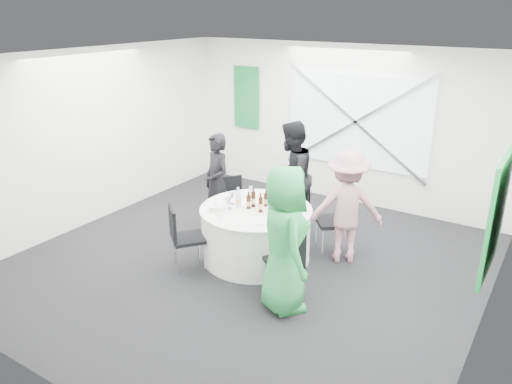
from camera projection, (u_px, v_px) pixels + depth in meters
The scene contains 47 objects.
floor at pixel (248, 263), 7.00m from camera, with size 6.00×6.00×0.00m, color black.
ceiling at pixel (247, 57), 6.02m from camera, with size 6.00×6.00×0.00m, color silver.
wall_back at pixel (341, 125), 8.87m from camera, with size 6.00×6.00×0.00m, color white.
wall_front at pixel (48, 260), 4.15m from camera, with size 6.00×6.00×0.00m, color white.
wall_left at pixel (93, 137), 8.03m from camera, with size 6.00×6.00×0.00m, color white.
wall_right at pixel (497, 217), 4.98m from camera, with size 6.00×6.00×0.00m, color white.
window_panel at pixel (357, 121), 8.65m from camera, with size 2.60×0.03×1.60m, color silver.
window_brace_a at pixel (356, 122), 8.62m from camera, with size 0.05×0.05×3.16m, color silver.
window_brace_b at pixel (356, 122), 8.62m from camera, with size 0.05×0.05×3.16m, color silver.
green_banner at pixel (246, 98), 9.74m from camera, with size 0.55×0.04×1.20m, color #156935.
green_sign at pixel (497, 215), 5.56m from camera, with size 0.05×1.20×1.40m, color #177F34.
banquet_table at pixel (256, 233), 7.02m from camera, with size 1.56×1.56×0.76m.
chair_back at pixel (294, 199), 7.84m from camera, with size 0.42×0.43×0.92m.
chair_back_left at pixel (233, 199), 7.94m from camera, with size 0.54×0.54×0.85m.
chair_back_right at pixel (340, 214), 7.08m from camera, with size 0.66×0.66×1.03m.
chair_front_right at pixel (286, 259), 5.99m from camera, with size 0.58×0.58×0.91m.
chair_front_left at pixel (182, 233), 6.66m from camera, with size 0.58×0.58×0.91m.
person_man_back_left at pixel (217, 182), 7.84m from camera, with size 0.57×0.37×1.56m, color black.
person_man_back at pixel (291, 177), 7.76m from camera, with size 0.86×0.47×1.76m, color black.
person_woman_pink at pixel (346, 207), 6.83m from camera, with size 1.03×0.48×1.59m, color #BC7989.
person_woman_green at pixel (284, 240), 5.69m from camera, with size 0.86×0.56×1.76m, color green.
plate_back at pixel (275, 197), 7.28m from camera, with size 0.27×0.27×0.01m.
plate_back_left at pixel (238, 195), 7.36m from camera, with size 0.28×0.28×0.01m.
plate_back_right at pixel (300, 210), 6.80m from camera, with size 0.28×0.28×0.04m.
plate_front_right at pixel (276, 224), 6.37m from camera, with size 0.25×0.25×0.04m.
plate_front_left at pixel (220, 211), 6.79m from camera, with size 0.25×0.25×0.01m.
napkin at pixel (216, 208), 6.79m from camera, with size 0.18×0.12×0.05m, color white.
beer_bottle_a at pixel (253, 200), 6.91m from camera, with size 0.06×0.06×0.27m.
beer_bottle_b at pixel (266, 200), 6.94m from camera, with size 0.06×0.06×0.24m.
beer_bottle_c at pixel (261, 205), 6.73m from camera, with size 0.06×0.06×0.27m.
beer_bottle_d at pixel (249, 202), 6.85m from camera, with size 0.06×0.06×0.25m.
green_water_bottle at pixel (272, 202), 6.80m from camera, with size 0.08×0.08×0.29m.
clear_water_bottle at pixel (238, 200), 6.88m from camera, with size 0.08×0.08×0.30m.
wine_glass_a at pixel (230, 200), 6.84m from camera, with size 0.07×0.07×0.17m.
wine_glass_b at pixel (251, 190), 7.23m from camera, with size 0.07×0.07×0.17m.
wine_glass_c at pixel (228, 202), 6.77m from camera, with size 0.07×0.07×0.17m.
wine_glass_d at pixel (232, 196), 7.00m from camera, with size 0.07×0.07×0.17m.
fork_a at pixel (288, 199), 7.20m from camera, with size 0.01×0.15×0.01m, color silver.
knife_a at pixel (265, 194), 7.41m from camera, with size 0.01×0.15×0.01m, color silver.
fork_b at pixel (295, 215), 6.67m from camera, with size 0.01×0.15×0.01m, color silver.
knife_b at pixel (294, 203), 7.07m from camera, with size 0.01×0.15×0.01m, color silver.
fork_c at pixel (250, 193), 7.42m from camera, with size 0.01×0.15×0.01m, color silver.
knife_c at pixel (228, 197), 7.27m from camera, with size 0.01×0.15×0.01m, color silver.
fork_d at pixel (216, 205), 6.98m from camera, with size 0.01×0.15×0.01m, color silver.
knife_d at pixel (218, 216), 6.62m from camera, with size 0.01×0.15×0.01m, color silver.
fork_e at pixel (259, 225), 6.35m from camera, with size 0.01×0.15×0.01m, color silver.
knife_e at pixel (284, 221), 6.47m from camera, with size 0.01×0.15×0.01m, color silver.
Camera 1 is at (3.45, -5.16, 3.39)m, focal length 35.00 mm.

